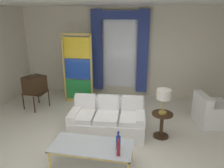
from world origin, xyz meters
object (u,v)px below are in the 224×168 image
object	(u,v)px
peacock_figurine	(85,101)
bottle_crystal_tall	(118,142)
bottle_blue_decanter	(118,149)
armchair_white	(211,113)
coffee_table	(92,147)
couch_white_long	(108,119)
vintage_tv	(35,85)
stained_glass_divider	(78,71)
round_side_table	(162,123)
table_lamp_brass	(164,95)

from	to	relation	value
peacock_figurine	bottle_crystal_tall	bearing A→B (deg)	-59.92
bottle_blue_decanter	armchair_white	size ratio (longest dim) A/B	0.34
bottle_crystal_tall	armchair_white	distance (m)	3.02
coffee_table	armchair_white	distance (m)	3.36
couch_white_long	vintage_tv	size ratio (longest dim) A/B	1.36
stained_glass_divider	peacock_figurine	size ratio (longest dim) A/B	3.67
coffee_table	bottle_crystal_tall	distance (m)	0.53
round_side_table	table_lamp_brass	xyz separation A→B (m)	(0.00, 0.00, 0.67)
peacock_figurine	table_lamp_brass	distance (m)	2.71
coffee_table	bottle_crystal_tall	size ratio (longest dim) A/B	4.26
bottle_blue_decanter	stained_glass_divider	bearing A→B (deg)	120.22
table_lamp_brass	bottle_blue_decanter	bearing A→B (deg)	-117.77
armchair_white	table_lamp_brass	bearing A→B (deg)	-144.38
vintage_tv	table_lamp_brass	distance (m)	3.84
vintage_tv	stained_glass_divider	xyz separation A→B (m)	(1.12, 0.69, 0.33)
peacock_figurine	round_side_table	distance (m)	2.60
armchair_white	coffee_table	bearing A→B (deg)	-139.97
coffee_table	bottle_blue_decanter	distance (m)	0.60
armchair_white	peacock_figurine	distance (m)	3.55
armchair_white	stained_glass_divider	xyz separation A→B (m)	(-3.85, 0.75, 0.77)
bottle_crystal_tall	table_lamp_brass	xyz separation A→B (m)	(0.80, 1.27, 0.47)
coffee_table	bottle_blue_decanter	world-z (taller)	bottle_blue_decanter
bottle_crystal_tall	round_side_table	world-z (taller)	bottle_crystal_tall
stained_glass_divider	round_side_table	world-z (taller)	stained_glass_divider
peacock_figurine	bottle_blue_decanter	bearing A→B (deg)	-61.17
couch_white_long	bottle_blue_decanter	xyz separation A→B (m)	(0.51, -1.50, 0.24)
bottle_blue_decanter	peacock_figurine	world-z (taller)	bottle_blue_decanter
bottle_blue_decanter	round_side_table	world-z (taller)	bottle_blue_decanter
couch_white_long	peacock_figurine	world-z (taller)	couch_white_long
couch_white_long	table_lamp_brass	world-z (taller)	table_lamp_brass
vintage_tv	table_lamp_brass	size ratio (longest dim) A/B	2.36
peacock_figurine	round_side_table	size ratio (longest dim) A/B	1.01
peacock_figurine	round_side_table	xyz separation A→B (m)	(2.27, -1.26, 0.14)
bottle_crystal_tall	armchair_white	xyz separation A→B (m)	(2.07, 2.18, -0.27)
coffee_table	vintage_tv	distance (m)	3.29
bottle_blue_decanter	vintage_tv	bearing A→B (deg)	140.36
vintage_tv	bottle_crystal_tall	bearing A→B (deg)	-37.62
couch_white_long	coffee_table	bearing A→B (deg)	-91.17
peacock_figurine	armchair_white	bearing A→B (deg)	-5.63
peacock_figurine	table_lamp_brass	size ratio (longest dim) A/B	1.05
coffee_table	bottle_crystal_tall	world-z (taller)	bottle_crystal_tall
bottle_blue_decanter	armchair_white	distance (m)	3.14
coffee_table	bottle_crystal_tall	bearing A→B (deg)	-1.59
armchair_white	couch_white_long	bearing A→B (deg)	-161.03
coffee_table	bottle_blue_decanter	bearing A→B (deg)	-21.45
coffee_table	armchair_white	bearing A→B (deg)	40.03
peacock_figurine	table_lamp_brass	bearing A→B (deg)	-29.02
coffee_table	table_lamp_brass	distance (m)	1.92
table_lamp_brass	couch_white_long	bearing A→B (deg)	178.47
round_side_table	table_lamp_brass	world-z (taller)	table_lamp_brass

